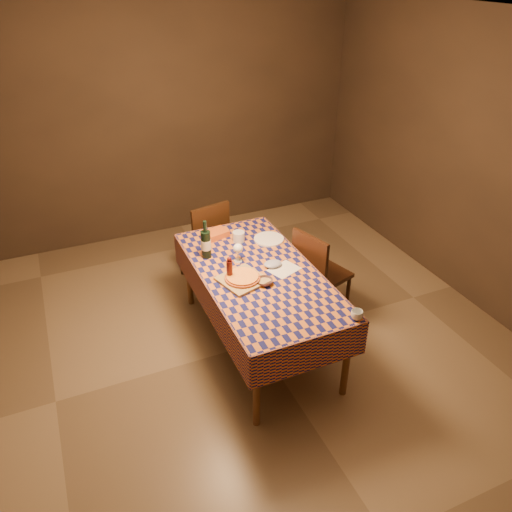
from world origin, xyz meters
name	(u,v)px	position (x,y,z in m)	size (l,w,h in m)	color
room	(259,209)	(0.00, 0.00, 1.35)	(5.00, 5.10, 2.70)	brown
dining_table	(258,280)	(0.00, 0.00, 0.69)	(0.94, 1.84, 0.77)	brown
cutting_board	(242,280)	(-0.17, -0.07, 0.78)	(0.34, 0.34, 0.02)	#A1834B
pizza	(242,277)	(-0.17, -0.07, 0.80)	(0.34, 0.34, 0.03)	#A6461B
pepper_mill	(230,269)	(-0.26, 0.00, 0.87)	(0.05, 0.05, 0.21)	#4A1111
bowl	(265,282)	(-0.02, -0.18, 0.79)	(0.13, 0.13, 0.04)	#5B434C
wine_glass	(238,249)	(-0.09, 0.23, 0.89)	(0.09, 0.09, 0.17)	white
wine_bottle	(206,244)	(-0.31, 0.41, 0.90)	(0.11, 0.11, 0.35)	black
deli_tub	(239,237)	(0.05, 0.56, 0.82)	(0.11, 0.11, 0.09)	silver
takeout_container	(215,234)	(-0.12, 0.72, 0.80)	(0.23, 0.16, 0.06)	#C45319
white_plate	(269,239)	(0.31, 0.46, 0.78)	(0.28, 0.28, 0.02)	white
tumbler	(357,315)	(0.40, -0.85, 0.81)	(0.09, 0.09, 0.07)	silver
flour_patch	(284,269)	(0.22, -0.05, 0.77)	(0.24, 0.19, 0.00)	silver
flour_bag	(273,264)	(0.15, 0.04, 0.79)	(0.16, 0.12, 0.05)	#939ABC
chair_far	(206,238)	(-0.08, 1.16, 0.52)	(0.49, 0.50, 0.93)	black
chair_right	(317,271)	(0.66, 0.15, 0.52)	(0.53, 0.53, 0.93)	black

